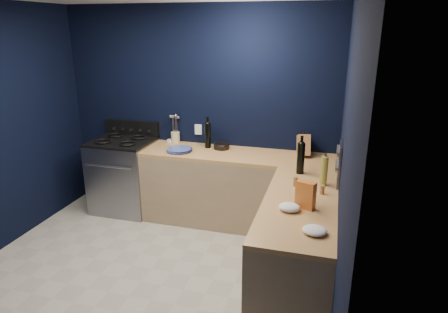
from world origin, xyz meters
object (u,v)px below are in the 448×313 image
(knife_block, at_px, (303,145))
(utensil_crock, at_px, (175,137))
(gas_range, at_px, (124,176))
(plate_stack, at_px, (179,150))
(crouton_bag, at_px, (306,195))

(knife_block, bearing_deg, utensil_crock, 164.29)
(gas_range, bearing_deg, knife_block, 4.28)
(plate_stack, relative_size, knife_block, 1.21)
(gas_range, height_order, crouton_bag, crouton_bag)
(plate_stack, bearing_deg, crouton_bag, -36.27)
(knife_block, xyz_separation_m, crouton_bag, (0.14, -1.42, -0.01))
(knife_block, height_order, crouton_bag, knife_block)
(plate_stack, relative_size, utensil_crock, 2.14)
(gas_range, distance_m, plate_stack, 0.95)
(knife_block, relative_size, crouton_bag, 1.05)
(gas_range, relative_size, plate_stack, 3.11)
(gas_range, xyz_separation_m, knife_block, (2.27, 0.17, 0.56))
(plate_stack, height_order, utensil_crock, utensil_crock)
(plate_stack, relative_size, crouton_bag, 1.27)
(gas_range, relative_size, crouton_bag, 3.95)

